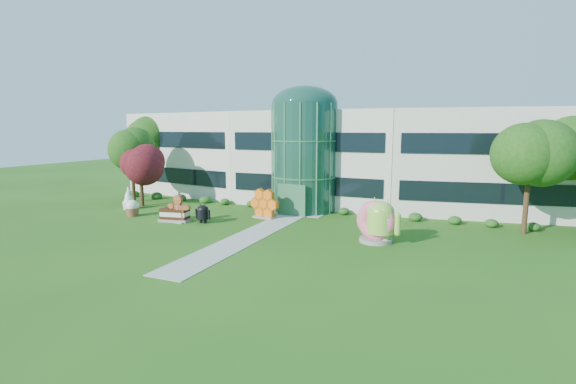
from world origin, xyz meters
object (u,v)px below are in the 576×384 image
at_px(android_green, 381,218).
at_px(gingerbread, 179,208).
at_px(android_black, 203,212).
at_px(donut, 376,221).

height_order(android_green, gingerbread, android_green).
bearing_deg(gingerbread, android_green, 6.38).
height_order(android_green, android_black, android_green).
distance_m(donut, gingerbread, 15.99).
bearing_deg(android_green, android_black, -164.61).
relative_size(android_black, donut, 0.61).
xyz_separation_m(android_green, gingerbread, (-16.28, -0.49, -0.50)).
bearing_deg(gingerbread, android_black, 21.54).
bearing_deg(android_green, donut, -178.91).
distance_m(android_black, gingerbread, 2.05).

